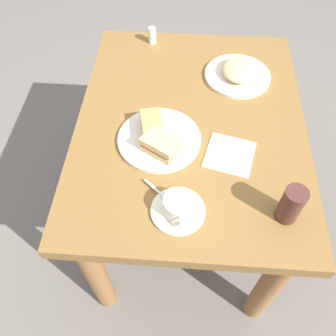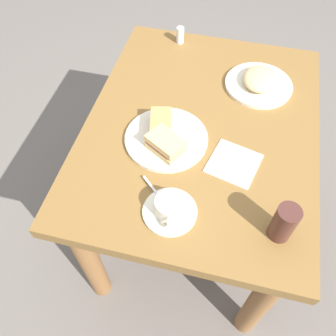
{
  "view_description": "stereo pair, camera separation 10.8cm",
  "coord_description": "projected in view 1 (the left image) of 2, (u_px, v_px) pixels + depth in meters",
  "views": [
    {
      "loc": [
        0.86,
        -0.02,
        1.61
      ],
      "look_at": [
        0.23,
        -0.06,
        0.73
      ],
      "focal_mm": 37.67,
      "sensor_mm": 36.0,
      "label": 1
    },
    {
      "loc": [
        0.84,
        0.09,
        1.61
      ],
      "look_at": [
        0.23,
        -0.06,
        0.73
      ],
      "focal_mm": 37.67,
      "sensor_mm": 36.0,
      "label": 2
    }
  ],
  "objects": [
    {
      "name": "sandwich_front",
      "position": [
        152.0,
        126.0,
        1.17
      ],
      "size": [
        0.13,
        0.09,
        0.05
      ],
      "color": "tan",
      "rests_on": "sandwich_plate"
    },
    {
      "name": "dining_table",
      "position": [
        189.0,
        144.0,
        1.34
      ],
      "size": [
        1.03,
        0.8,
        0.7
      ],
      "color": "brown",
      "rests_on": "ground_plane"
    },
    {
      "name": "sandwich_plate",
      "position": [
        159.0,
        139.0,
        1.18
      ],
      "size": [
        0.28,
        0.28,
        0.01
      ],
      "primitive_type": "cylinder",
      "color": "silver",
      "rests_on": "dining_table"
    },
    {
      "name": "spoon",
      "position": [
        160.0,
        193.0,
        1.05
      ],
      "size": [
        0.08,
        0.08,
        0.01
      ],
      "color": "silver",
      "rests_on": "coffee_saucer"
    },
    {
      "name": "drinking_glass",
      "position": [
        291.0,
        205.0,
        0.97
      ],
      "size": [
        0.06,
        0.06,
        0.13
      ],
      "primitive_type": "cylinder",
      "color": "#4C2721",
      "rests_on": "dining_table"
    },
    {
      "name": "salt_shaker",
      "position": [
        152.0,
        35.0,
        1.48
      ],
      "size": [
        0.03,
        0.03,
        0.07
      ],
      "primitive_type": "cylinder",
      "color": "silver",
      "rests_on": "dining_table"
    },
    {
      "name": "sandwich_back",
      "position": [
        161.0,
        145.0,
        1.12
      ],
      "size": [
        0.13,
        0.14,
        0.06
      ],
      "color": "#E0BF79",
      "rests_on": "sandwich_plate"
    },
    {
      "name": "napkin",
      "position": [
        230.0,
        155.0,
        1.15
      ],
      "size": [
        0.18,
        0.18,
        0.0
      ],
      "primitive_type": "cube",
      "rotation": [
        0.0,
        0.0,
        -0.24
      ],
      "color": "white",
      "rests_on": "dining_table"
    },
    {
      "name": "ground_plane",
      "position": [
        184.0,
        215.0,
        1.81
      ],
      "size": [
        6.0,
        6.0,
        0.0
      ],
      "primitive_type": "plane",
      "color": "slate"
    },
    {
      "name": "side_food_pile",
      "position": [
        239.0,
        70.0,
        1.34
      ],
      "size": [
        0.15,
        0.13,
        0.04
      ],
      "primitive_type": "ellipsoid",
      "color": "#D7B97F",
      "rests_on": "side_plate"
    },
    {
      "name": "coffee_saucer",
      "position": [
        178.0,
        211.0,
        1.02
      ],
      "size": [
        0.16,
        0.16,
        0.01
      ],
      "primitive_type": "cylinder",
      "color": "silver",
      "rests_on": "dining_table"
    },
    {
      "name": "coffee_cup",
      "position": [
        178.0,
        205.0,
        0.99
      ],
      "size": [
        0.11,
        0.09,
        0.05
      ],
      "color": "silver",
      "rests_on": "coffee_saucer"
    },
    {
      "name": "side_plate",
      "position": [
        237.0,
        76.0,
        1.37
      ],
      "size": [
        0.25,
        0.25,
        0.01
      ],
      "primitive_type": "cylinder",
      "color": "beige",
      "rests_on": "dining_table"
    }
  ]
}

